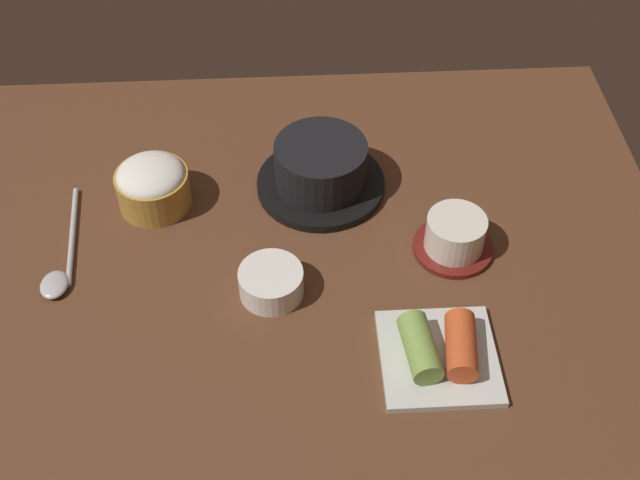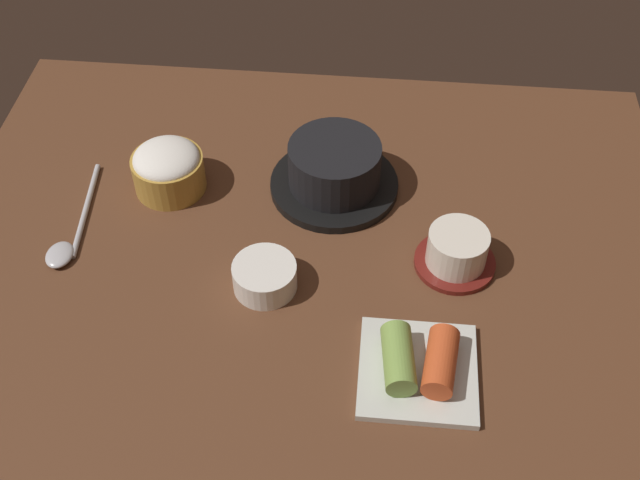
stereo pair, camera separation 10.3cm
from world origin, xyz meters
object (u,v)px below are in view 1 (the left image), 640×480
(spoon, at_px, (61,267))
(tea_cup_with_saucer, at_px, (455,236))
(kimchi_plate, at_px, (440,352))
(banchan_cup_center, at_px, (271,282))
(stone_pot, at_px, (321,169))
(rice_bowl, at_px, (152,184))

(spoon, bearing_deg, tea_cup_with_saucer, 0.81)
(tea_cup_with_saucer, distance_m, kimchi_plate, 0.18)
(kimchi_plate, bearing_deg, spoon, 160.51)
(banchan_cup_center, xyz_separation_m, kimchi_plate, (0.20, -0.11, -0.00))
(stone_pot, bearing_deg, spoon, -158.48)
(tea_cup_with_saucer, height_order, banchan_cup_center, tea_cup_with_saucer)
(rice_bowl, bearing_deg, banchan_cup_center, -46.55)
(spoon, bearing_deg, stone_pot, 21.52)
(rice_bowl, height_order, spoon, rice_bowl)
(banchan_cup_center, relative_size, spoon, 0.41)
(rice_bowl, relative_size, banchan_cup_center, 1.24)
(tea_cup_with_saucer, distance_m, banchan_cup_center, 0.25)
(kimchi_plate, bearing_deg, banchan_cup_center, 149.76)
(tea_cup_with_saucer, xyz_separation_m, spoon, (-0.52, -0.01, -0.02))
(banchan_cup_center, bearing_deg, kimchi_plate, -30.24)
(stone_pot, bearing_deg, rice_bowl, -175.30)
(tea_cup_with_saucer, bearing_deg, spoon, -179.19)
(kimchi_plate, bearing_deg, tea_cup_with_saucer, 75.01)
(rice_bowl, relative_size, kimchi_plate, 0.74)
(stone_pot, bearing_deg, kimchi_plate, -67.93)
(stone_pot, xyz_separation_m, spoon, (-0.35, -0.14, -0.03))
(tea_cup_with_saucer, bearing_deg, rice_bowl, 164.71)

